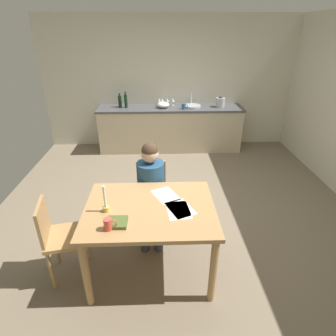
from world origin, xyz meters
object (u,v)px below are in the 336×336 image
object	(u,v)px
person_seated	(151,186)
wine_glass_back_right	(159,100)
chair_at_table	(151,193)
coffee_mug	(108,224)
candlestick	(105,204)
book_magazine	(117,223)
bottle_vinegar	(126,101)
stovetop_kettle	(220,102)
wine_glass_near_sink	(173,100)
wine_glass_back_left	(162,100)
wine_glass_by_kettle	(167,100)
sink_unit	(192,106)
bottle_oil	(120,101)
mixing_bowl	(163,105)
teacup_on_counter	(184,106)
dining_table	(150,217)
chair_side_empty	(60,236)

from	to	relation	value
person_seated	wine_glass_back_right	distance (m)	2.92
chair_at_table	person_seated	bearing A→B (deg)	-89.85
coffee_mug	candlestick	world-z (taller)	candlestick
book_magazine	bottle_vinegar	bearing A→B (deg)	95.15
coffee_mug	candlestick	xyz separation A→B (m)	(-0.07, 0.27, 0.02)
stovetop_kettle	wine_glass_near_sink	size ratio (longest dim) A/B	1.43
coffee_mug	chair_at_table	bearing A→B (deg)	72.00
person_seated	wine_glass_back_left	xyz separation A→B (m)	(0.18, 2.90, 0.33)
chair_at_table	wine_glass_by_kettle	world-z (taller)	wine_glass_by_kettle
coffee_mug	sink_unit	size ratio (longest dim) A/B	0.31
wine_glass_near_sink	bottle_oil	bearing A→B (deg)	-175.22
candlestick	mixing_bowl	size ratio (longest dim) A/B	1.10
mixing_bowl	teacup_on_counter	distance (m)	0.43
bottle_vinegar	stovetop_kettle	size ratio (longest dim) A/B	1.45
dining_table	person_seated	xyz separation A→B (m)	(-0.01, 0.57, 0.01)
chair_at_table	candlestick	xyz separation A→B (m)	(-0.40, -0.77, 0.37)
dining_table	teacup_on_counter	world-z (taller)	teacup_on_counter
sink_unit	wine_glass_back_right	xyz separation A→B (m)	(-0.66, 0.15, 0.09)
person_seated	candlestick	xyz separation A→B (m)	(-0.40, -0.62, 0.18)
teacup_on_counter	book_magazine	bearing A→B (deg)	-104.52
person_seated	teacup_on_counter	size ratio (longest dim) A/B	9.77
bottle_vinegar	mixing_bowl	world-z (taller)	bottle_vinegar
person_seated	bottle_oil	size ratio (longest dim) A/B	4.31
candlestick	wine_glass_by_kettle	world-z (taller)	candlestick
person_seated	coffee_mug	bearing A→B (deg)	-110.79
dining_table	wine_glass_back_right	size ratio (longest dim) A/B	8.18
chair_at_table	teacup_on_counter	world-z (taller)	teacup_on_counter
bottle_vinegar	wine_glass_back_left	bearing A→B (deg)	11.61
dining_table	book_magazine	bearing A→B (deg)	-139.42
dining_table	mixing_bowl	distance (m)	3.32
stovetop_kettle	wine_glass_back_right	distance (m)	1.25
chair_at_table	book_magazine	distance (m)	1.05
bottle_oil	wine_glass_by_kettle	distance (m)	0.97
chair_side_empty	bottle_vinegar	xyz separation A→B (m)	(0.34, 3.38, 0.53)
candlestick	book_magazine	world-z (taller)	candlestick
dining_table	wine_glass_back_right	world-z (taller)	wine_glass_back_right
bottle_oil	wine_glass_by_kettle	bearing A→B (deg)	5.33
candlestick	wine_glass_back_right	size ratio (longest dim) A/B	1.78
wine_glass_near_sink	bottle_vinegar	bearing A→B (deg)	-171.04
chair_side_empty	sink_unit	distance (m)	3.79
bottle_vinegar	teacup_on_counter	size ratio (longest dim) A/B	2.61
book_magazine	stovetop_kettle	world-z (taller)	stovetop_kettle
mixing_bowl	candlestick	bearing A→B (deg)	-100.18
sink_unit	candlestick	bearing A→B (deg)	-109.28
person_seated	bottle_vinegar	distance (m)	2.83
book_magazine	sink_unit	size ratio (longest dim) A/B	0.51
chair_side_empty	wine_glass_near_sink	world-z (taller)	wine_glass_near_sink
person_seated	mixing_bowl	xyz separation A→B (m)	(0.20, 2.73, 0.28)
wine_glass_near_sink	person_seated	bearing A→B (deg)	-97.86
book_magazine	wine_glass_back_left	world-z (taller)	wine_glass_back_left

